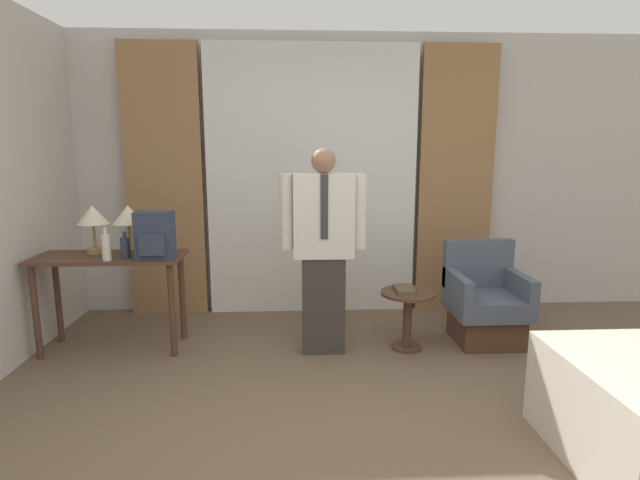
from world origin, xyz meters
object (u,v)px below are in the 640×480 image
bottle_near_edge (106,247)px  backpack (155,236)px  table_lamp_right (128,217)px  person (323,245)px  armchair (485,305)px  table_lamp_left (93,218)px  side_table (408,310)px  desk (110,272)px  bottle_by_lamp (125,247)px  book (404,289)px

bottle_near_edge → backpack: 0.37m
table_lamp_right → bottle_near_edge: bearing=-107.7°
person → armchair: 1.49m
table_lamp_left → bottle_near_edge: size_ratio=1.54×
person → armchair: (1.38, 0.15, -0.56)m
side_table → desk: bearing=176.8°
bottle_near_edge → backpack: size_ratio=0.69×
bottle_by_lamp → table_lamp_right: bearing=97.7°
person → book: 0.75m
backpack → book: (1.95, 0.02, -0.46)m
table_lamp_right → armchair: (2.94, -0.09, -0.75)m
side_table → book: (-0.03, 0.02, 0.17)m
table_lamp_right → armchair: bearing=-1.7°
table_lamp_right → person: (1.56, -0.24, -0.20)m
table_lamp_right → backpack: bearing=-41.5°
book → person: bearing=-177.4°
bottle_near_edge → armchair: bottle_near_edge is taller
backpack → bottle_near_edge: bearing=-173.0°
desk → armchair: armchair is taller
table_lamp_right → armchair: 3.03m
armchair → bottle_by_lamp: bearing=-177.7°
backpack → book: size_ratio=1.51×
desk → bottle_near_edge: size_ratio=4.57×
table_lamp_right → side_table: bearing=-5.9°
bottle_near_edge → book: (2.30, 0.07, -0.38)m
table_lamp_left → bottle_by_lamp: (0.31, -0.20, -0.20)m
bottle_by_lamp → book: (2.18, -0.01, -0.37)m
desk → person: (1.70, -0.14, 0.23)m
armchair → side_table: (-0.69, -0.14, 0.01)m
side_table → book: bearing=143.0°
table_lamp_right → armchair: size_ratio=0.47×
desk → backpack: backpack is taller
person → armchair: bearing=6.3°
side_table → book: book is taller
book → armchair: bearing=9.6°
desk → armchair: 3.09m
desk → backpack: (0.41, -0.13, 0.31)m
armchair → side_table: 0.71m
table_lamp_left → book: bearing=-4.9°
bottle_near_edge → side_table: bottle_near_edge is taller
desk → bottle_by_lamp: bearing=-31.8°
armchair → side_table: armchair is taller
desk → book: (2.35, -0.11, -0.15)m
bottle_near_edge → armchair: bearing=3.6°
table_lamp_right → bottle_by_lamp: table_lamp_right is taller
bottle_by_lamp → desk: bearing=148.2°
table_lamp_right → bottle_by_lamp: size_ratio=1.87×
bottle_by_lamp → armchair: size_ratio=0.25×
table_lamp_left → bottle_by_lamp: 0.42m
backpack → bottle_by_lamp: bearing=172.7°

